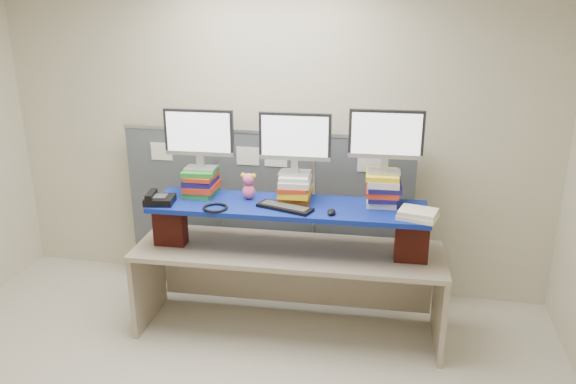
% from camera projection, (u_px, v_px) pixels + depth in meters
% --- Properties ---
extents(room, '(5.00, 4.00, 2.80)m').
position_uv_depth(room, '(191.00, 220.00, 3.18)').
color(room, beige).
rests_on(room, ground).
extents(cubicle_partition, '(2.60, 0.06, 1.53)m').
position_uv_depth(cubicle_partition, '(266.00, 213.00, 5.04)').
color(cubicle_partition, '#43484F').
rests_on(cubicle_partition, ground).
extents(desk, '(2.44, 0.80, 0.74)m').
position_uv_depth(desk, '(288.00, 266.00, 4.44)').
color(desk, tan).
rests_on(desk, ground).
extents(brick_pier_left, '(0.25, 0.14, 0.33)m').
position_uv_depth(brick_pier_left, '(170.00, 224.00, 4.43)').
color(brick_pier_left, maroon).
rests_on(brick_pier_left, desk).
extents(brick_pier_right, '(0.25, 0.14, 0.33)m').
position_uv_depth(brick_pier_right, '(412.00, 240.00, 4.15)').
color(brick_pier_right, maroon).
rests_on(brick_pier_right, desk).
extents(blue_board, '(2.13, 0.61, 0.04)m').
position_uv_depth(blue_board, '(288.00, 207.00, 4.28)').
color(blue_board, navy).
rests_on(blue_board, brick_pier_left).
extents(book_stack_left, '(0.27, 0.30, 0.21)m').
position_uv_depth(book_stack_left, '(201.00, 182.00, 4.46)').
color(book_stack_left, '#24872D').
rests_on(book_stack_left, blue_board).
extents(book_stack_center, '(0.27, 0.32, 0.21)m').
position_uv_depth(book_stack_center, '(295.00, 187.00, 4.34)').
color(book_stack_center, '#B25A10').
rests_on(book_stack_center, blue_board).
extents(book_stack_right, '(0.28, 0.32, 0.25)m').
position_uv_depth(book_stack_right, '(383.00, 188.00, 4.24)').
color(book_stack_right, silver).
rests_on(book_stack_right, blue_board).
extents(monitor_left, '(0.55, 0.16, 0.48)m').
position_uv_depth(monitor_left, '(199.00, 136.00, 4.34)').
color(monitor_left, '#A4A5A9').
rests_on(monitor_left, book_stack_left).
extents(monitor_center, '(0.55, 0.16, 0.48)m').
position_uv_depth(monitor_center, '(295.00, 140.00, 4.22)').
color(monitor_center, '#A4A5A9').
rests_on(monitor_center, book_stack_center).
extents(monitor_right, '(0.55, 0.16, 0.48)m').
position_uv_depth(monitor_right, '(386.00, 138.00, 4.11)').
color(monitor_right, '#A4A5A9').
rests_on(monitor_right, book_stack_right).
extents(keyboard, '(0.45, 0.27, 0.03)m').
position_uv_depth(keyboard, '(285.00, 207.00, 4.18)').
color(keyboard, black).
rests_on(keyboard, blue_board).
extents(mouse, '(0.09, 0.12, 0.03)m').
position_uv_depth(mouse, '(331.00, 212.00, 4.08)').
color(mouse, black).
rests_on(mouse, blue_board).
extents(desk_phone, '(0.24, 0.23, 0.09)m').
position_uv_depth(desk_phone, '(159.00, 199.00, 4.29)').
color(desk_phone, black).
rests_on(desk_phone, blue_board).
extents(headset, '(0.23, 0.23, 0.02)m').
position_uv_depth(headset, '(215.00, 208.00, 4.18)').
color(headset, black).
rests_on(headset, blue_board).
extents(plush_toy, '(0.12, 0.09, 0.21)m').
position_uv_depth(plush_toy, '(249.00, 186.00, 4.36)').
color(plush_toy, '#F35C90').
rests_on(plush_toy, blue_board).
extents(binder_stack, '(0.31, 0.27, 0.06)m').
position_uv_depth(binder_stack, '(418.00, 214.00, 3.99)').
color(binder_stack, silver).
rests_on(binder_stack, blue_board).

